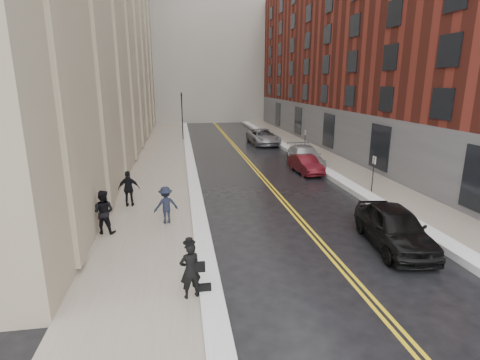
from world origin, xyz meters
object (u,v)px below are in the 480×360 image
object	(u,v)px
pedestrian_main	(190,270)
pedestrian_b	(166,205)
car_silver_far	(263,137)
pedestrian_a	(103,212)
car_maroon	(306,164)
car_silver_near	(305,157)
pedestrian_c	(129,189)
car_black	(394,227)

from	to	relation	value
pedestrian_main	pedestrian_b	xyz separation A→B (m)	(-0.88, 6.23, -0.02)
car_silver_far	pedestrian_a	distance (m)	25.17
car_maroon	car_silver_near	world-z (taller)	car_silver_near
car_silver_near	car_silver_far	bearing A→B (deg)	99.56
pedestrian_a	pedestrian_c	distance (m)	3.52
car_silver_near	car_silver_far	world-z (taller)	car_silver_far
car_maroon	pedestrian_a	size ratio (longest dim) A/B	2.07
car_silver_near	pedestrian_a	bearing A→B (deg)	-132.70
car_black	car_silver_near	xyz separation A→B (m)	(1.23, 14.36, -0.04)
car_silver_far	pedestrian_a	world-z (taller)	pedestrian_a
car_silver_far	pedestrian_main	distance (m)	28.93
car_silver_far	pedestrian_c	xyz separation A→B (m)	(-11.17, -18.77, 0.29)
pedestrian_b	pedestrian_c	xyz separation A→B (m)	(-1.92, 2.69, 0.07)
car_black	pedestrian_a	bearing A→B (deg)	173.43
pedestrian_main	pedestrian_c	bearing A→B (deg)	-89.78
car_black	car_silver_near	bearing A→B (deg)	92.67
car_maroon	pedestrian_c	bearing A→B (deg)	-156.70
car_silver_far	pedestrian_c	bearing A→B (deg)	-123.66
car_silver_near	car_silver_far	distance (m)	10.78
pedestrian_b	pedestrian_a	bearing A→B (deg)	-0.56
car_silver_near	car_silver_far	size ratio (longest dim) A/B	0.95
pedestrian_main	car_silver_near	bearing A→B (deg)	-135.74
car_silver_near	pedestrian_c	distance (m)	14.46
pedestrian_main	pedestrian_a	distance (m)	6.43
car_maroon	pedestrian_a	bearing A→B (deg)	-146.22
car_black	pedestrian_main	size ratio (longest dim) A/B	2.76
pedestrian_main	pedestrian_a	bearing A→B (deg)	-75.23
car_black	car_silver_near	world-z (taller)	car_black
car_maroon	pedestrian_c	world-z (taller)	pedestrian_c
car_silver_near	pedestrian_b	size ratio (longest dim) A/B	3.16
car_maroon	car_silver_far	xyz separation A→B (m)	(-0.23, 12.76, 0.15)
car_maroon	pedestrian_main	distance (m)	17.24
car_maroon	pedestrian_b	bearing A→B (deg)	-141.95
car_maroon	pedestrian_b	xyz separation A→B (m)	(-9.48, -8.71, 0.36)
car_maroon	pedestrian_main	size ratio (longest dim) A/B	2.22
pedestrian_b	car_maroon	bearing A→B (deg)	-155.01
car_silver_far	pedestrian_main	size ratio (longest dim) A/B	3.24
car_silver_far	car_silver_near	bearing A→B (deg)	-88.36
car_silver_far	pedestrian_main	world-z (taller)	pedestrian_main
car_black	pedestrian_b	xyz separation A→B (m)	(-8.88, 3.64, 0.18)
car_maroon	pedestrian_b	distance (m)	12.88
car_silver_near	car_black	bearing A→B (deg)	-89.90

